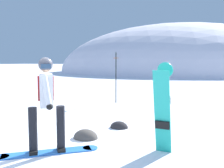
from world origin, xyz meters
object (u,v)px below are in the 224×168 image
Objects in this scene: rock_mid at (119,128)px; snowboarder_main at (46,102)px; piste_marker_near at (116,74)px; spare_snowboard at (163,108)px; rock_small at (86,138)px.

snowboarder_main is at bearing -102.07° from rock_mid.
piste_marker_near is 4.02m from rock_mid.
snowboarder_main reaches higher than rock_mid.
piste_marker_near is at bearing 123.55° from spare_snowboard.
spare_snowboard reaches higher than rock_mid.
rock_mid is (0.45, 2.12, -0.92)m from snowboarder_main.
snowboarder_main is at bearing -98.95° from rock_small.
spare_snowboard is at bearing -41.79° from rock_mid.
piste_marker_near is 4.51× the size of rock_mid.
rock_mid is (1.71, -3.45, -1.16)m from piste_marker_near.
spare_snowboard is 1.91m from rock_small.
piste_marker_near is 4.90m from rock_small.
spare_snowboard is at bearing -5.86° from rock_small.
spare_snowboard is at bearing -56.45° from piste_marker_near.
rock_small is at bearing -72.65° from piste_marker_near.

